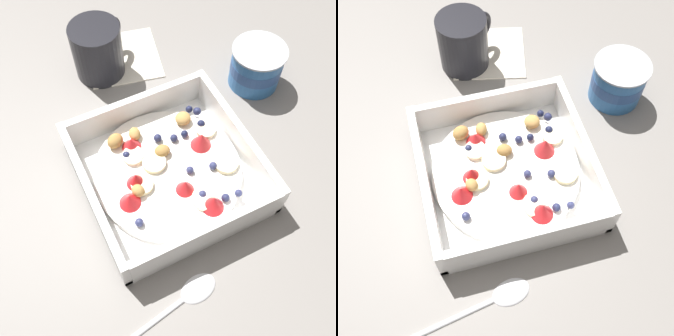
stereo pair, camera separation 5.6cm
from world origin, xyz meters
TOP-DOWN VIEW (x-y plane):
  - ground_plane at (0.00, 0.00)m, footprint 2.40×2.40m
  - fruit_bowl at (0.00, 0.02)m, footprint 0.23×0.23m
  - spoon at (0.16, -0.04)m, footprint 0.05×0.17m
  - yogurt_cup at (-0.10, 0.22)m, footprint 0.09×0.09m
  - coffee_mug at (-0.23, 0.01)m, footprint 0.09×0.10m
  - folded_napkin at (-0.25, 0.05)m, footprint 0.14×0.14m

SIDE VIEW (x-z plane):
  - ground_plane at x=0.00m, z-range 0.00..0.00m
  - folded_napkin at x=-0.25m, z-range 0.00..0.01m
  - spoon at x=0.16m, z-range 0.00..0.01m
  - fruit_bowl at x=0.00m, z-range -0.01..0.05m
  - yogurt_cup at x=-0.10m, z-range 0.00..0.07m
  - coffee_mug at x=-0.23m, z-range 0.00..0.09m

